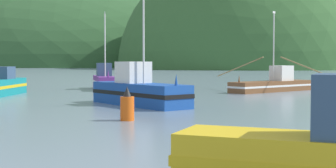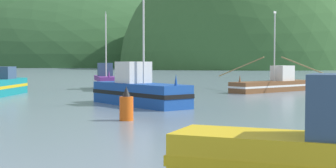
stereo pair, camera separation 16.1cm
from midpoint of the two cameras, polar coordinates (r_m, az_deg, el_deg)
hill_mid_right at (r=283.26m, az=-17.43°, el=2.03°), size 163.67×130.94×100.64m
hill_far_left at (r=271.59m, az=-11.40°, el=2.07°), size 181.27×145.01×83.85m
hill_mid_left at (r=181.73m, az=8.14°, el=1.79°), size 90.59×72.47×86.18m
fishing_boat_blue at (r=32.21m, az=-3.55°, el=-0.84°), size 8.15×6.77×7.23m
fishing_boat_purple at (r=50.25m, az=-7.50°, el=0.36°), size 5.19×7.29×7.85m
fishing_boat_brown at (r=47.62m, az=12.05°, el=-0.00°), size 11.89×9.45×7.62m
channel_buoy at (r=24.04m, az=-4.97°, el=-2.61°), size 0.68×0.68×1.68m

